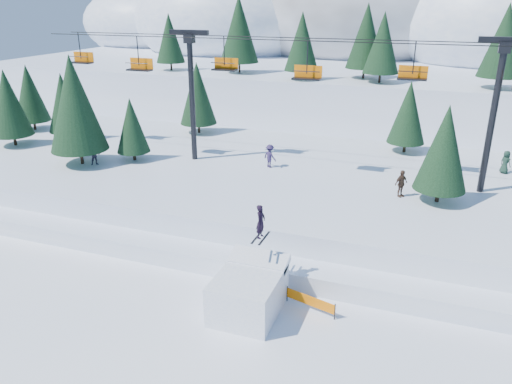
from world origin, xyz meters
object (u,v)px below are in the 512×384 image
(banner_near, at_px, (310,301))
(banner_far, at_px, (425,298))
(chairlift, at_px, (311,82))
(jump_kicker, at_px, (249,291))

(banner_near, height_order, banner_far, same)
(chairlift, height_order, banner_far, chairlift)
(chairlift, height_order, banner_near, chairlift)
(jump_kicker, relative_size, banner_near, 1.93)
(banner_near, xyz_separation_m, banner_far, (5.49, 2.30, 0.00))
(chairlift, relative_size, banner_near, 16.78)
(jump_kicker, xyz_separation_m, banner_far, (8.42, 3.44, -0.65))
(banner_far, bearing_deg, jump_kicker, -157.79)
(banner_near, bearing_deg, jump_kicker, -158.74)
(chairlift, distance_m, banner_near, 17.26)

